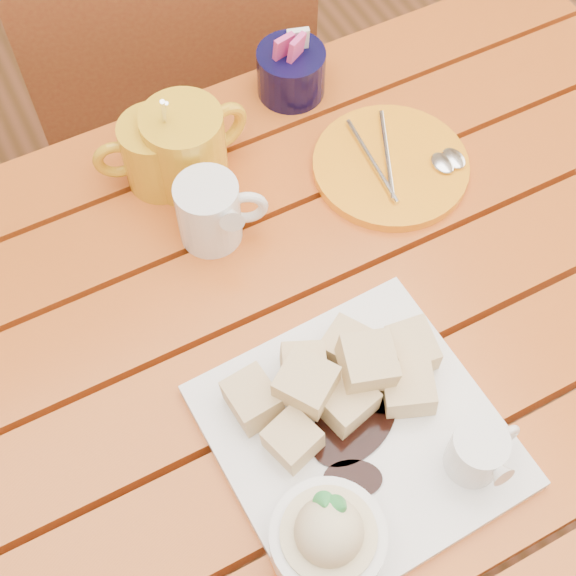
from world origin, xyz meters
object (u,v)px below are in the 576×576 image
table (300,388)px  orange_saucer (392,165)px  chair_far (176,96)px  coffee_mug_right (188,146)px  dessert_plate (352,450)px  coffee_mug_left (155,153)px

table → orange_saucer: (0.21, 0.17, 0.11)m
chair_far → coffee_mug_right: bearing=87.3°
orange_saucer → chair_far: 0.55m
dessert_plate → chair_far: size_ratio=0.31×
coffee_mug_right → coffee_mug_left: bearing=146.3°
dessert_plate → orange_saucer: bearing=52.4°
dessert_plate → table: bearing=82.9°
coffee_mug_left → coffee_mug_right: 0.04m
dessert_plate → coffee_mug_right: bearing=88.8°
coffee_mug_right → orange_saucer: coffee_mug_right is taller
dessert_plate → coffee_mug_left: coffee_mug_left is taller
dessert_plate → orange_saucer: size_ratio=1.45×
coffee_mug_left → orange_saucer: size_ratio=0.72×
coffee_mug_right → chair_far: 0.49m
coffee_mug_right → orange_saucer: 0.25m
orange_saucer → table: bearing=-142.3°
coffee_mug_left → chair_far: bearing=84.3°
coffee_mug_left → coffee_mug_right: bearing=-6.1°
coffee_mug_right → chair_far: bearing=62.6°
table → chair_far: (0.10, 0.64, -0.14)m
chair_far → table: bearing=94.6°
dessert_plate → coffee_mug_right: coffee_mug_right is taller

